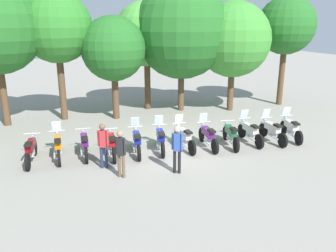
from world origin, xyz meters
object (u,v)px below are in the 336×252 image
at_px(tree_2, 57,28).
at_px(tree_3, 113,49).
at_px(motorcycle_5, 160,139).
at_px(person_0, 121,150).
at_px(person_2, 103,142).
at_px(motorcycle_8, 231,135).
at_px(tree_6, 233,40).
at_px(motorcycle_10, 272,130).
at_px(motorcycle_0, 31,150).
at_px(motorcycle_11, 291,128).
at_px(motorcycle_3, 112,144).
at_px(motorcycle_9, 250,131).
at_px(motorcycle_2, 85,144).
at_px(motorcycle_7, 208,136).
at_px(motorcycle_4, 137,141).
at_px(motorcycle_1, 58,146).
at_px(tree_5, 182,31).
at_px(tree_7, 286,26).
at_px(person_1, 177,146).
at_px(tree_4, 147,34).
at_px(motorcycle_6, 184,137).

bearing_deg(tree_2, tree_3, -18.86).
distance_m(motorcycle_5, person_0, 2.95).
distance_m(motorcycle_5, person_2, 2.77).
height_order(motorcycle_8, tree_6, tree_6).
xyz_separation_m(motorcycle_10, tree_6, (1.32, 5.63, 3.64)).
xyz_separation_m(motorcycle_0, motorcycle_11, (11.09, -1.62, 0.01)).
distance_m(motorcycle_3, motorcycle_8, 5.10).
height_order(motorcycle_9, tree_2, tree_2).
bearing_deg(motorcycle_2, motorcycle_11, -93.47).
distance_m(motorcycle_7, motorcycle_11, 4.06).
xyz_separation_m(motorcycle_7, tree_3, (-2.50, 5.98, 3.27)).
height_order(motorcycle_4, motorcycle_11, same).
height_order(motorcycle_0, motorcycle_5, motorcycle_5).
relative_size(motorcycle_1, tree_5, 0.30).
bearing_deg(motorcycle_11, motorcycle_4, 98.23).
xyz_separation_m(tree_6, tree_7, (3.75, 0.05, 0.74)).
relative_size(person_1, tree_5, 0.24).
height_order(motorcycle_1, tree_4, tree_4).
distance_m(tree_3, tree_5, 4.18).
distance_m(motorcycle_2, tree_7, 14.48).
height_order(motorcycle_2, motorcycle_4, motorcycle_4).
relative_size(motorcycle_6, tree_2, 0.33).
relative_size(motorcycle_8, person_0, 1.26).
bearing_deg(tree_6, motorcycle_10, -103.19).
bearing_deg(tree_6, motorcycle_3, -151.27).
distance_m(person_0, tree_7, 14.55).
bearing_deg(person_0, tree_5, -171.62).
bearing_deg(motorcycle_6, motorcycle_10, -97.56).
relative_size(tree_4, tree_5, 0.86).
bearing_deg(motorcycle_4, motorcycle_11, -85.97).
distance_m(tree_5, tree_6, 3.02).
bearing_deg(motorcycle_10, person_1, 111.33).
xyz_separation_m(person_2, tree_7, (12.68, 5.72, 3.90)).
bearing_deg(motorcycle_7, motorcycle_2, 86.42).
distance_m(motorcycle_3, tree_2, 7.75).
height_order(person_1, person_2, person_1).
xyz_separation_m(motorcycle_5, person_1, (-0.27, -2.33, 0.52)).
height_order(motorcycle_9, tree_6, tree_6).
distance_m(motorcycle_4, motorcycle_10, 6.11).
relative_size(tree_3, tree_5, 0.74).
xyz_separation_m(motorcycle_6, tree_4, (0.87, 7.18, 3.94)).
height_order(tree_3, tree_7, tree_7).
distance_m(motorcycle_11, person_1, 6.50).
bearing_deg(tree_2, tree_4, 5.74).
distance_m(motorcycle_3, motorcycle_4, 1.02).
bearing_deg(motorcycle_4, tree_4, -10.73).
height_order(motorcycle_5, tree_7, tree_7).
relative_size(motorcycle_0, motorcycle_10, 0.99).
height_order(motorcycle_5, tree_4, tree_4).
xyz_separation_m(motorcycle_11, person_1, (-6.32, -1.43, 0.52)).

